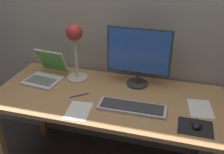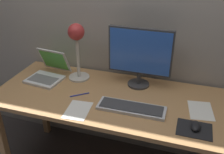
{
  "view_description": "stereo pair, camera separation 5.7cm",
  "coord_description": "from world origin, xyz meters",
  "px_view_note": "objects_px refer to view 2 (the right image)",
  "views": [
    {
      "loc": [
        0.45,
        -1.47,
        1.71
      ],
      "look_at": [
        0.05,
        -0.05,
        0.92
      ],
      "focal_mm": 41.31,
      "sensor_mm": 36.0,
      "label": 1
    },
    {
      "loc": [
        0.5,
        -1.46,
        1.71
      ],
      "look_at": [
        0.05,
        -0.05,
        0.92
      ],
      "focal_mm": 41.31,
      "sensor_mm": 36.0,
      "label": 2
    }
  ],
  "objects_px": {
    "monitor": "(140,54)",
    "mouse": "(196,126)",
    "desk_lamp": "(77,41)",
    "keyboard_main": "(131,108)",
    "pen": "(80,95)",
    "laptop": "(49,70)"
  },
  "relations": [
    {
      "from": "monitor",
      "to": "mouse",
      "type": "bearing_deg",
      "value": -43.11
    },
    {
      "from": "keyboard_main",
      "to": "pen",
      "type": "height_order",
      "value": "keyboard_main"
    },
    {
      "from": "laptop",
      "to": "desk_lamp",
      "type": "height_order",
      "value": "desk_lamp"
    },
    {
      "from": "desk_lamp",
      "to": "laptop",
      "type": "bearing_deg",
      "value": -166.63
    },
    {
      "from": "mouse",
      "to": "pen",
      "type": "distance_m",
      "value": 0.8
    },
    {
      "from": "desk_lamp",
      "to": "mouse",
      "type": "height_order",
      "value": "desk_lamp"
    },
    {
      "from": "desk_lamp",
      "to": "monitor",
      "type": "bearing_deg",
      "value": 4.0
    },
    {
      "from": "laptop",
      "to": "mouse",
      "type": "distance_m",
      "value": 1.17
    },
    {
      "from": "laptop",
      "to": "pen",
      "type": "xyz_separation_m",
      "value": [
        0.34,
        -0.18,
        -0.06
      ]
    },
    {
      "from": "laptop",
      "to": "mouse",
      "type": "bearing_deg",
      "value": -15.42
    },
    {
      "from": "laptop",
      "to": "pen",
      "type": "height_order",
      "value": "laptop"
    },
    {
      "from": "monitor",
      "to": "mouse",
      "type": "xyz_separation_m",
      "value": [
        0.43,
        -0.4,
        -0.23
      ]
    },
    {
      "from": "keyboard_main",
      "to": "pen",
      "type": "distance_m",
      "value": 0.39
    },
    {
      "from": "keyboard_main",
      "to": "mouse",
      "type": "distance_m",
      "value": 0.41
    },
    {
      "from": "pen",
      "to": "laptop",
      "type": "bearing_deg",
      "value": 151.91
    },
    {
      "from": "monitor",
      "to": "keyboard_main",
      "type": "distance_m",
      "value": 0.4
    },
    {
      "from": "monitor",
      "to": "keyboard_main",
      "type": "xyz_separation_m",
      "value": [
        0.03,
        -0.33,
        -0.24
      ]
    },
    {
      "from": "monitor",
      "to": "desk_lamp",
      "type": "xyz_separation_m",
      "value": [
        -0.47,
        -0.03,
        0.05
      ]
    },
    {
      "from": "keyboard_main",
      "to": "laptop",
      "type": "distance_m",
      "value": 0.77
    },
    {
      "from": "laptop",
      "to": "desk_lamp",
      "type": "distance_m",
      "value": 0.34
    },
    {
      "from": "desk_lamp",
      "to": "mouse",
      "type": "relative_size",
      "value": 4.59
    },
    {
      "from": "mouse",
      "to": "keyboard_main",
      "type": "bearing_deg",
      "value": 169.64
    }
  ]
}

